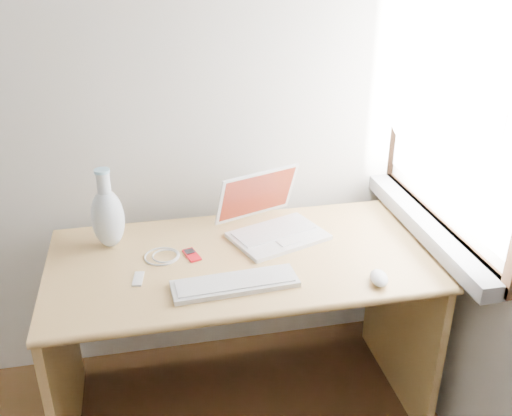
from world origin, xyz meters
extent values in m
cube|color=white|center=(1.75, 1.30, 1.32)|extent=(0.01, 0.90, 1.00)
cube|color=gray|center=(1.69, 1.30, 0.79)|extent=(0.10, 0.96, 0.06)
cube|color=white|center=(1.67, 1.30, 1.35)|extent=(0.02, 0.84, 0.92)
cube|color=#D9B56A|center=(0.96, 1.30, 0.72)|extent=(1.40, 0.70, 0.03)
cube|color=#D9B56A|center=(0.28, 1.30, 0.35)|extent=(0.03, 0.66, 0.71)
cube|color=#D9B56A|center=(1.64, 1.30, 0.35)|extent=(0.03, 0.66, 0.71)
cube|color=#D9B56A|center=(0.96, 1.64, 0.47)|extent=(1.34, 0.03, 0.47)
cube|color=white|center=(1.13, 1.41, 0.75)|extent=(0.41, 0.35, 0.02)
cube|color=silver|center=(1.13, 1.41, 0.76)|extent=(0.34, 0.23, 0.00)
cube|color=white|center=(1.13, 1.53, 0.86)|extent=(0.36, 0.20, 0.22)
cube|color=maroon|center=(1.13, 1.53, 0.86)|extent=(0.33, 0.18, 0.19)
cube|color=silver|center=(0.91, 1.11, 0.75)|extent=(0.43, 0.16, 0.02)
cube|color=silver|center=(0.91, 1.11, 0.76)|extent=(0.40, 0.12, 0.00)
ellipsoid|color=white|center=(1.39, 1.04, 0.76)|extent=(0.08, 0.11, 0.04)
cube|color=red|center=(0.79, 1.34, 0.74)|extent=(0.07, 0.10, 0.01)
cube|color=black|center=(0.79, 1.34, 0.75)|extent=(0.04, 0.04, 0.00)
torus|color=silver|center=(0.68, 1.35, 0.74)|extent=(0.14, 0.14, 0.01)
cube|color=silver|center=(0.59, 1.22, 0.74)|extent=(0.05, 0.09, 0.01)
ellipsoid|color=silver|center=(0.49, 1.48, 0.86)|extent=(0.12, 0.12, 0.23)
cylinder|color=silver|center=(0.49, 1.48, 1.00)|extent=(0.05, 0.05, 0.09)
cylinder|color=#9BD9F8|center=(0.49, 1.48, 1.05)|extent=(0.06, 0.06, 0.01)
camera|label=1|loc=(0.65, -0.48, 1.82)|focal=40.00mm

